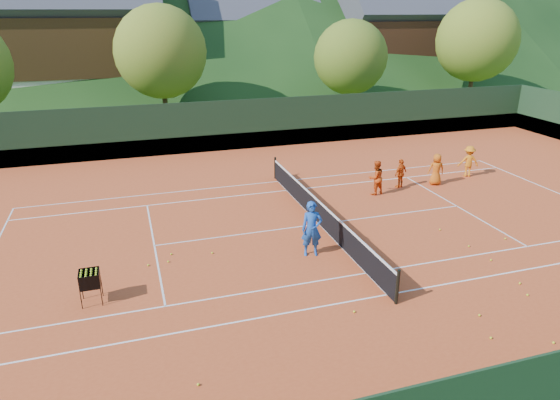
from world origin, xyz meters
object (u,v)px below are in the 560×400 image
object	(u,v)px
student_d	(469,161)
tennis_net	(320,212)
student_a	(376,178)
student_c	(436,169)
chalet_left	(77,39)
chalet_mid	(251,41)
ball_hopper	(90,280)
student_b	(401,173)
chalet_right	(395,38)
coach	(312,229)

from	to	relation	value
student_d	tennis_net	world-z (taller)	student_d
student_a	student_d	bearing A→B (deg)	179.19
student_d	tennis_net	size ratio (longest dim) A/B	0.13
student_c	chalet_left	world-z (taller)	chalet_left
student_d	chalet_mid	world-z (taller)	chalet_mid
student_c	ball_hopper	bearing A→B (deg)	38.16
student_a	tennis_net	world-z (taller)	student_a
student_b	chalet_left	world-z (taller)	chalet_left
ball_hopper	chalet_right	xyz separation A→B (m)	(28.39, 33.25, 4.49)
student_d	tennis_net	distance (m)	10.01
chalet_mid	student_d	bearing A→B (deg)	-83.63
chalet_left	chalet_mid	distance (m)	16.51
student_b	student_d	world-z (taller)	student_d
chalet_left	chalet_right	distance (m)	30.00
student_a	chalet_right	size ratio (longest dim) A/B	0.13
student_b	ball_hopper	size ratio (longest dim) A/B	1.40
chalet_left	chalet_right	world-z (taller)	chalet_left
student_d	chalet_left	size ratio (longest dim) A/B	0.11
student_c	ball_hopper	distance (m)	16.64
student_c	student_b	bearing A→B (deg)	12.33
student_d	ball_hopper	size ratio (longest dim) A/B	1.58
coach	student_b	distance (m)	8.39
student_a	chalet_left	distance (m)	31.17
student_c	ball_hopper	size ratio (longest dim) A/B	1.54
student_b	chalet_right	bearing A→B (deg)	-142.06
student_a	tennis_net	xyz separation A→B (m)	(-3.71, -2.43, -0.30)
student_b	chalet_mid	bearing A→B (deg)	-114.86
coach	ball_hopper	bearing A→B (deg)	-161.15
tennis_net	chalet_right	world-z (taller)	chalet_right
ball_hopper	chalet_mid	bearing A→B (deg)	68.88
student_c	tennis_net	distance (m)	7.64
ball_hopper	chalet_right	distance (m)	43.95
chalet_mid	chalet_right	distance (m)	14.56
student_b	student_d	xyz separation A→B (m)	(4.14, 0.46, 0.09)
student_c	chalet_mid	size ratio (longest dim) A/B	0.12
tennis_net	chalet_mid	size ratio (longest dim) A/B	0.95
student_a	student_c	size ratio (longest dim) A/B	1.04
coach	student_c	bearing A→B (deg)	43.11
student_c	student_d	xyz separation A→B (m)	(2.30, 0.61, 0.02)
chalet_left	chalet_mid	size ratio (longest dim) A/B	1.09
student_d	chalet_mid	xyz separation A→B (m)	(-3.42, 30.62, 4.18)
student_b	tennis_net	world-z (taller)	student_b
student_a	chalet_mid	distance (m)	31.93
chalet_left	student_d	bearing A→B (deg)	-53.90
student_d	chalet_right	xyz separation A→B (m)	(10.58, 26.62, 4.45)
ball_hopper	student_c	bearing A→B (deg)	21.19
student_d	chalet_mid	distance (m)	31.10
coach	chalet_left	size ratio (longest dim) A/B	0.14
student_d	chalet_mid	bearing A→B (deg)	-66.81
student_a	student_c	bearing A→B (deg)	175.38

